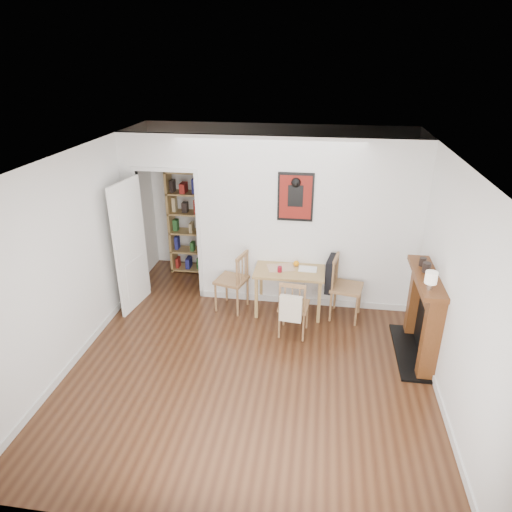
% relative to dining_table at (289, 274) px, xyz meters
% --- Properties ---
extents(ground, '(5.20, 5.20, 0.00)m').
position_rel_dining_table_xyz_m(ground, '(-0.37, -1.10, -0.62)').
color(ground, '#4D2D18').
rests_on(ground, ground).
extents(room_shell, '(5.20, 5.20, 5.20)m').
position_rel_dining_table_xyz_m(room_shell, '(-0.27, 0.24, 0.68)').
color(room_shell, white).
rests_on(room_shell, ground).
extents(dining_table, '(1.04, 0.66, 0.71)m').
position_rel_dining_table_xyz_m(dining_table, '(0.00, 0.00, 0.00)').
color(dining_table, '#A78D4E').
rests_on(dining_table, ground).
extents(chair_left, '(0.58, 0.58, 0.95)m').
position_rel_dining_table_xyz_m(chair_left, '(-0.88, -0.05, -0.14)').
color(chair_left, '#9A6F48').
rests_on(chair_left, ground).
extents(chair_right, '(0.62, 0.57, 0.97)m').
position_rel_dining_table_xyz_m(chair_right, '(0.83, -0.06, -0.12)').
color(chair_right, '#9A6F48').
rests_on(chair_right, ground).
extents(chair_front, '(0.48, 0.53, 0.87)m').
position_rel_dining_table_xyz_m(chair_front, '(0.11, -0.62, -0.18)').
color(chair_front, '#9A6F48').
rests_on(chair_front, ground).
extents(bookshelf, '(0.79, 0.32, 1.87)m').
position_rel_dining_table_xyz_m(bookshelf, '(-1.82, 1.18, 0.30)').
color(bookshelf, '#A78D4E').
rests_on(bookshelf, ground).
extents(fireplace, '(0.45, 1.25, 1.16)m').
position_rel_dining_table_xyz_m(fireplace, '(1.79, -0.85, -0.01)').
color(fireplace, '#5F2F16').
rests_on(fireplace, ground).
extents(red_glass, '(0.07, 0.07, 0.09)m').
position_rel_dining_table_xyz_m(red_glass, '(-0.14, -0.11, 0.13)').
color(red_glass, maroon).
rests_on(red_glass, dining_table).
extents(orange_fruit, '(0.08, 0.08, 0.08)m').
position_rel_dining_table_xyz_m(orange_fruit, '(0.09, 0.13, 0.13)').
color(orange_fruit, orange).
rests_on(orange_fruit, dining_table).
extents(placemat, '(0.46, 0.39, 0.00)m').
position_rel_dining_table_xyz_m(placemat, '(-0.14, 0.04, 0.09)').
color(placemat, beige).
rests_on(placemat, dining_table).
extents(notebook, '(0.28, 0.21, 0.01)m').
position_rel_dining_table_xyz_m(notebook, '(0.27, 0.03, 0.09)').
color(notebook, white).
rests_on(notebook, dining_table).
extents(mantel_lamp, '(0.14, 0.14, 0.22)m').
position_rel_dining_table_xyz_m(mantel_lamp, '(1.70, -1.23, 0.68)').
color(mantel_lamp, silver).
rests_on(mantel_lamp, fireplace).
extents(ceramic_jar_a, '(0.10, 0.10, 0.12)m').
position_rel_dining_table_xyz_m(ceramic_jar_a, '(1.74, -0.76, 0.60)').
color(ceramic_jar_a, black).
rests_on(ceramic_jar_a, fireplace).
extents(ceramic_jar_b, '(0.09, 0.09, 0.11)m').
position_rel_dining_table_xyz_m(ceramic_jar_b, '(1.73, -0.58, 0.59)').
color(ceramic_jar_b, black).
rests_on(ceramic_jar_b, fireplace).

